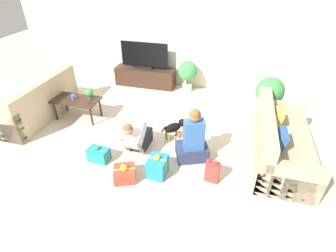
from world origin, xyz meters
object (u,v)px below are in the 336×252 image
Objects in this scene: person_sitting at (193,141)px; gift_box_c at (157,166)px; potted_plant_corner_right at (270,92)px; sofa_right at (279,143)px; tabletop_plant at (89,93)px; coffee_table at (76,102)px; gift_box_a at (125,173)px; person_kneeling at (136,136)px; gift_box_b at (99,154)px; tv_console at (145,77)px; potted_plant_back_right at (188,73)px; mug at (73,97)px; gift_bag_a at (212,172)px; dog at (175,127)px; tv at (144,57)px; sofa_left at (36,104)px.

gift_box_c is at bearing 27.42° from person_sitting.
person_sitting reaches higher than potted_plant_corner_right.
sofa_right is 8.79× the size of tabletop_plant.
coffee_table is 2.26× the size of gift_box_a.
person_kneeling is 1.83× the size of gift_box_a.
tv_console is at bearing 94.32° from gift_box_b.
potted_plant_back_right reaches higher than mug.
gift_bag_a is (0.39, -0.45, -0.18)m from person_sitting.
mug is at bearing 86.14° from sofa_right.
dog is 1.10× the size of gift_bag_a.
tv is 2.94× the size of dog.
tv reaches higher than person_kneeling.
tv_console is at bearing 108.98° from person_kneeling.
coffee_table is 2.71m from potted_plant_back_right.
person_kneeling is 1.87× the size of dog.
coffee_table is at bearing 86.00° from sofa_right.
tabletop_plant is at bearing 84.08° from sofa_right.
dog is at bearing -71.73° from person_sitting.
coffee_table is 1.06× the size of potted_plant_corner_right.
dog is (2.15, -0.18, -0.14)m from coffee_table.
sofa_left is 4.75× the size of dog.
gift_bag_a is at bearing 109.15° from person_sitting.
potted_plant_back_right is at bearing -40.22° from dog.
person_kneeling reaches higher than tv_console.
gift_box_c is at bearing -39.29° from person_kneeling.
person_sitting reaches higher than coffee_table.
coffee_table is 1.57m from gift_box_b.
gift_box_c is 1.03× the size of gift_bag_a.
gift_box_a is 1.15× the size of gift_box_b.
mug is (-1.70, 1.43, 0.38)m from gift_box_a.
person_kneeling is at bearing -24.05° from mug.
sofa_left is 2.52× the size of potted_plant_back_right.
potted_plant_corner_right is at bearing 41.84° from person_kneeling.
sofa_right is 5.08× the size of gift_box_c.
gift_bag_a is 1.69× the size of tabletop_plant.
gift_box_c is 3.22× the size of mug.
gift_box_a is 1.12× the size of gift_bag_a.
person_kneeling is at bearing 89.60° from dog.
sofa_left is 3.15m from gift_box_c.
dog is at bearing -143.36° from potted_plant_corner_right.
coffee_table reaches higher than gift_box_b.
tv is 3.12m from potted_plant_corner_right.
tv_console is at bearing -13.56° from dog.
sofa_right reaches higher than mug.
potted_plant_corner_right reaches higher than tabletop_plant.
gift_box_c is at bearing 116.73° from sofa_right.
coffee_table is 2.61× the size of gift_box_b.
coffee_table is 7.94× the size of mug.
person_kneeling is at bearing -97.75° from potted_plant_back_right.
gift_box_a is at bearing -26.84° from gift_box_b.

